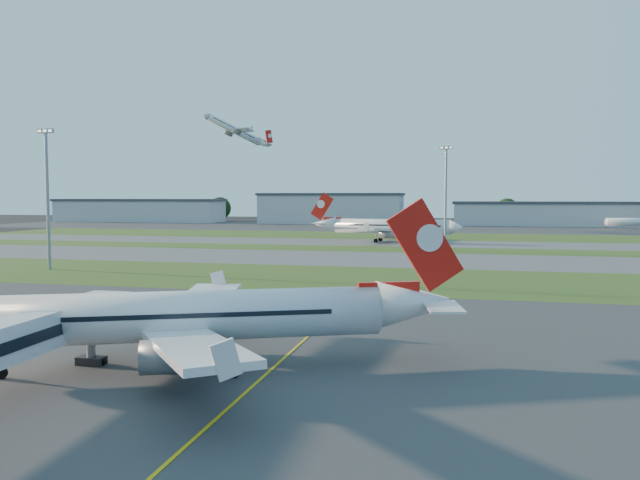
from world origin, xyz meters
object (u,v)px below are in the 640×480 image
(airliner_parked, at_px, (189,317))
(light_mast_centre, at_px, (446,191))
(airliner_taxiing, at_px, (390,227))
(light_mast_west, at_px, (47,189))
(mini_jet_near, at_px, (637,222))

(airliner_parked, relative_size, light_mast_centre, 1.39)
(airliner_taxiing, relative_size, light_mast_west, 1.63)
(airliner_parked, relative_size, airliner_taxiing, 0.85)
(mini_jet_near, distance_m, light_mast_centre, 140.77)
(light_mast_west, bearing_deg, airliner_parked, -46.21)
(mini_jet_near, height_order, light_mast_west, light_mast_west)
(airliner_taxiing, height_order, light_mast_west, light_mast_west)
(airliner_taxiing, distance_m, light_mast_centre, 33.03)
(airliner_parked, distance_m, light_mast_centre, 113.78)
(airliner_parked, distance_m, airliner_taxiing, 138.75)
(airliner_taxiing, bearing_deg, airliner_parked, 96.15)
(light_mast_west, xyz_separation_m, light_mast_centre, (70.00, 56.00, 0.00))
(airliner_parked, bearing_deg, airliner_taxiing, 67.30)
(mini_jet_near, bearing_deg, airliner_taxiing, -152.54)
(mini_jet_near, bearing_deg, airliner_parked, -129.59)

